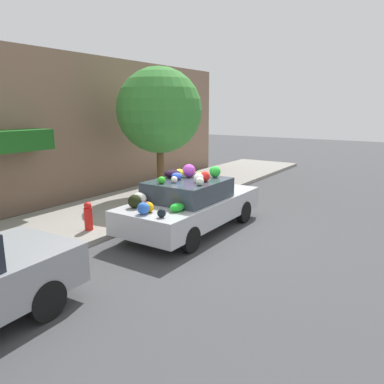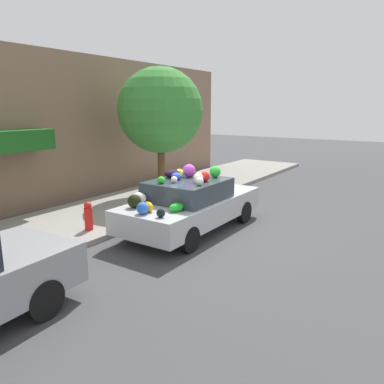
{
  "view_description": "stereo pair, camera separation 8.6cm",
  "coord_description": "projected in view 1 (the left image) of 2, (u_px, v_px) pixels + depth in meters",
  "views": [
    {
      "loc": [
        -7.58,
        -5.11,
        3.03
      ],
      "look_at": [
        0.0,
        -0.11,
        0.98
      ],
      "focal_mm": 35.0,
      "sensor_mm": 36.0,
      "label": 1
    },
    {
      "loc": [
        -7.53,
        -5.18,
        3.03
      ],
      "look_at": [
        0.0,
        -0.11,
        0.98
      ],
      "focal_mm": 35.0,
      "sensor_mm": 36.0,
      "label": 2
    }
  ],
  "objects": [
    {
      "name": "sidewalk_curb",
      "position": [
        112.0,
        211.0,
        11.02
      ],
      "size": [
        24.0,
        3.2,
        0.13
      ],
      "color": "gray",
      "rests_on": "ground"
    },
    {
      "name": "ground_plane",
      "position": [
        188.0,
        229.0,
        9.59
      ],
      "size": [
        60.0,
        60.0,
        0.0
      ],
      "primitive_type": "plane",
      "color": "#424244"
    },
    {
      "name": "fire_hydrant",
      "position": [
        88.0,
        216.0,
        9.01
      ],
      "size": [
        0.2,
        0.2,
        0.7
      ],
      "color": "red",
      "rests_on": "sidewalk_curb"
    },
    {
      "name": "building_facade",
      "position": [
        53.0,
        130.0,
        11.54
      ],
      "size": [
        18.0,
        1.2,
        4.75
      ],
      "color": "#846651",
      "rests_on": "ground"
    },
    {
      "name": "art_car",
      "position": [
        190.0,
        203.0,
        9.32
      ],
      "size": [
        4.18,
        1.82,
        1.64
      ],
      "rotation": [
        0.0,
        0.0,
        -0.0
      ],
      "color": "#B7BABF",
      "rests_on": "ground"
    },
    {
      "name": "street_tree",
      "position": [
        159.0,
        111.0,
        12.15
      ],
      "size": [
        2.78,
        2.78,
        4.2
      ],
      "color": "brown",
      "rests_on": "sidewalk_curb"
    }
  ]
}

